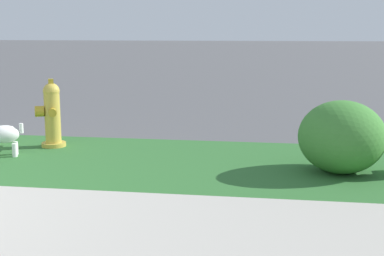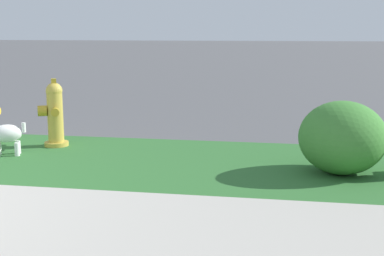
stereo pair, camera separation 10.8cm
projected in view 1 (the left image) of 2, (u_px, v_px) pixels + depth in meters
name	position (u px, v px, depth m)	size (l,w,h in m)	color
fire_hydrant_near_corner	(52.00, 114.00, 5.97)	(0.33, 0.36, 0.77)	gold
small_white_dog	(0.00, 135.00, 5.52)	(0.44, 0.29, 0.40)	white
shrub_bush_mid_verge	(342.00, 137.00, 4.89)	(0.79, 0.79, 0.67)	#3D7F33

